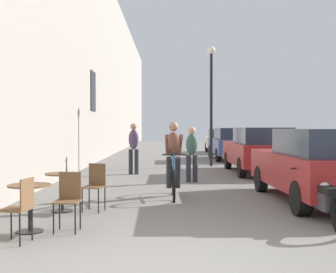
{
  "coord_description": "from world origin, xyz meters",
  "views": [
    {
      "loc": [
        0.03,
        -4.54,
        1.58
      ],
      "look_at": [
        -0.01,
        12.14,
        1.23
      ],
      "focal_mm": 46.04,
      "sensor_mm": 36.0,
      "label": 1
    }
  ],
  "objects": [
    {
      "name": "street_lamp",
      "position": [
        1.81,
        13.1,
        3.11
      ],
      "size": [
        0.32,
        0.32,
        4.9
      ],
      "color": "black",
      "rests_on": "ground_plane"
    },
    {
      "name": "parked_car_nearest",
      "position": [
        3.18,
        4.46,
        0.8
      ],
      "size": [
        1.93,
        4.41,
        1.55
      ],
      "color": "maroon",
      "rests_on": "ground_plane"
    },
    {
      "name": "cafe_chair_near_toward_street",
      "position": [
        -1.99,
        1.31,
        0.52
      ],
      "size": [
        0.45,
        0.45,
        0.89
      ],
      "color": "black",
      "rests_on": "ground_plane"
    },
    {
      "name": "parked_motorcycle",
      "position": [
        2.56,
        2.47,
        0.4
      ],
      "size": [
        0.62,
        2.15,
        0.92
      ],
      "color": "black",
      "rests_on": "ground_plane"
    },
    {
      "name": "cafe_chair_near_toward_wall",
      "position": [
        -1.49,
        2.01,
        0.52
      ],
      "size": [
        0.39,
        0.39,
        0.89
      ],
      "color": "black",
      "rests_on": "ground_plane"
    },
    {
      "name": "building_facade_left",
      "position": [
        -3.45,
        14.0,
        4.84
      ],
      "size": [
        0.54,
        68.0,
        9.69
      ],
      "color": "gray",
      "rests_on": "ground_plane"
    },
    {
      "name": "cyclist_on_bicycle",
      "position": [
        0.16,
        5.2,
        0.81
      ],
      "size": [
        0.52,
        1.76,
        1.74
      ],
      "color": "black",
      "rests_on": "ground_plane"
    },
    {
      "name": "cafe_chair_mid_toward_street",
      "position": [
        -1.35,
        3.61,
        0.52
      ],
      "size": [
        0.46,
        0.46,
        0.89
      ],
      "color": "black",
      "rests_on": "ground_plane"
    },
    {
      "name": "pedestrian_mid",
      "position": [
        -1.13,
        9.97,
        0.97
      ],
      "size": [
        0.36,
        0.26,
        1.72
      ],
      "color": "#26262D",
      "rests_on": "ground_plane"
    },
    {
      "name": "cafe_table_near",
      "position": [
        -2.06,
        1.93,
        0.52
      ],
      "size": [
        0.64,
        0.64,
        0.72
      ],
      "color": "black",
      "rests_on": "ground_plane"
    },
    {
      "name": "pedestrian_near",
      "position": [
        0.72,
        7.86,
        0.9
      ],
      "size": [
        0.37,
        0.29,
        1.61
      ],
      "color": "#26262D",
      "rests_on": "ground_plane"
    },
    {
      "name": "cafe_table_mid",
      "position": [
        -1.96,
        3.53,
        0.52
      ],
      "size": [
        0.64,
        0.64,
        0.72
      ],
      "color": "black",
      "rests_on": "ground_plane"
    },
    {
      "name": "parked_car_fourth",
      "position": [
        3.33,
        22.16,
        0.76
      ],
      "size": [
        1.79,
        4.16,
        1.47
      ],
      "color": "beige",
      "rests_on": "ground_plane"
    },
    {
      "name": "parked_car_second",
      "position": [
        3.17,
        10.29,
        0.82
      ],
      "size": [
        1.91,
        4.45,
        1.58
      ],
      "color": "maroon",
      "rests_on": "ground_plane"
    },
    {
      "name": "parked_car_third",
      "position": [
        3.13,
        16.48,
        0.81
      ],
      "size": [
        1.91,
        4.4,
        1.56
      ],
      "color": "#384C84",
      "rests_on": "ground_plane"
    }
  ]
}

